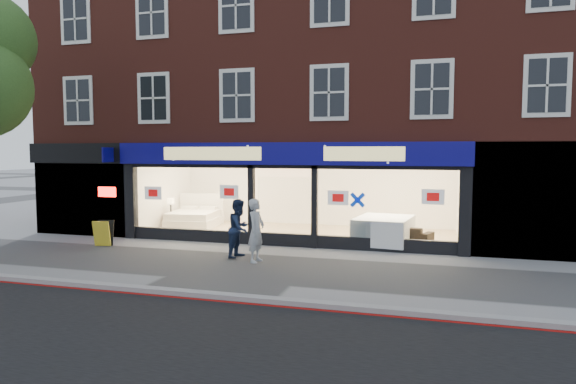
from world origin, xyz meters
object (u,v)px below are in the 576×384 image
at_px(a_board, 104,233).
at_px(pedestrian_blue, 239,228).
at_px(display_bed, 194,218).
at_px(pedestrian_grey, 256,230).
at_px(mattress_stack, 384,230).
at_px(sofa, 404,234).

relative_size(a_board, pedestrian_blue, 0.50).
xyz_separation_m(display_bed, pedestrian_grey, (4.30, -4.88, 0.43)).
xyz_separation_m(mattress_stack, pedestrian_blue, (-3.78, -2.94, 0.32)).
distance_m(mattress_stack, pedestrian_grey, 4.61).
relative_size(display_bed, pedestrian_grey, 1.35).
height_order(sofa, pedestrian_grey, pedestrian_grey).
height_order(display_bed, a_board, display_bed).
height_order(display_bed, sofa, display_bed).
bearing_deg(pedestrian_blue, sofa, -45.82).
bearing_deg(pedestrian_grey, sofa, -38.78).
relative_size(sofa, a_board, 2.19).
relative_size(mattress_stack, a_board, 2.74).
bearing_deg(a_board, display_bed, 61.70).
xyz_separation_m(display_bed, sofa, (8.02, -1.15, -0.07)).
height_order(mattress_stack, pedestrian_grey, pedestrian_grey).
bearing_deg(mattress_stack, pedestrian_grey, -132.63).
xyz_separation_m(display_bed, mattress_stack, (7.42, -1.49, 0.07)).
bearing_deg(mattress_stack, pedestrian_blue, -142.10).
relative_size(display_bed, a_board, 2.83).
relative_size(display_bed, pedestrian_blue, 1.41).
xyz_separation_m(display_bed, pedestrian_blue, (3.64, -4.44, 0.40)).
bearing_deg(sofa, pedestrian_blue, 54.50).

